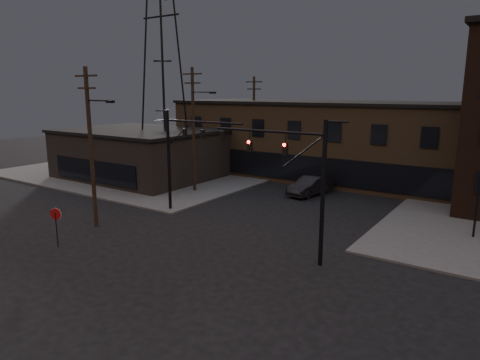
# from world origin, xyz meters

# --- Properties ---
(ground) EXTENTS (140.00, 140.00, 0.00)m
(ground) POSITION_xyz_m (0.00, 0.00, 0.00)
(ground) COLOR black
(ground) RESTS_ON ground
(sidewalk_nw) EXTENTS (30.00, 30.00, 0.15)m
(sidewalk_nw) POSITION_xyz_m (-22.00, 22.00, 0.07)
(sidewalk_nw) COLOR #474744
(sidewalk_nw) RESTS_ON ground
(building_row) EXTENTS (40.00, 12.00, 8.00)m
(building_row) POSITION_xyz_m (0.00, 28.00, 4.00)
(building_row) COLOR brown
(building_row) RESTS_ON ground
(building_left) EXTENTS (16.00, 12.00, 5.00)m
(building_left) POSITION_xyz_m (-20.00, 16.00, 2.50)
(building_left) COLOR black
(building_left) RESTS_ON ground
(traffic_signal_near) EXTENTS (7.12, 0.24, 8.00)m
(traffic_signal_near) POSITION_xyz_m (5.36, 4.50, 4.93)
(traffic_signal_near) COLOR black
(traffic_signal_near) RESTS_ON ground
(traffic_signal_far) EXTENTS (7.12, 0.24, 8.00)m
(traffic_signal_far) POSITION_xyz_m (-6.72, 8.00, 5.01)
(traffic_signal_far) COLOR black
(traffic_signal_far) RESTS_ON ground
(stop_sign) EXTENTS (0.72, 0.33, 2.48)m
(stop_sign) POSITION_xyz_m (-8.00, -1.99, 1.84)
(stop_sign) COLOR black
(stop_sign) RESTS_ON ground
(utility_pole_near) EXTENTS (3.70, 0.28, 11.00)m
(utility_pole_near) POSITION_xyz_m (-9.43, 2.00, 5.87)
(utility_pole_near) COLOR black
(utility_pole_near) RESTS_ON ground
(utility_pole_mid) EXTENTS (3.70, 0.28, 11.50)m
(utility_pole_mid) POSITION_xyz_m (-10.44, 14.00, 6.13)
(utility_pole_mid) COLOR black
(utility_pole_mid) RESTS_ON ground
(utility_pole_far) EXTENTS (2.20, 0.28, 11.00)m
(utility_pole_far) POSITION_xyz_m (-11.50, 26.00, 5.78)
(utility_pole_far) COLOR black
(utility_pole_far) RESTS_ON ground
(transmission_tower) EXTENTS (7.00, 7.00, 25.00)m
(transmission_tower) POSITION_xyz_m (-18.00, 18.00, 12.50)
(transmission_tower) COLOR black
(transmission_tower) RESTS_ON ground
(car_crossing) EXTENTS (2.73, 5.46, 1.72)m
(car_crossing) POSITION_xyz_m (-0.86, 19.03, 0.86)
(car_crossing) COLOR black
(car_crossing) RESTS_ON ground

